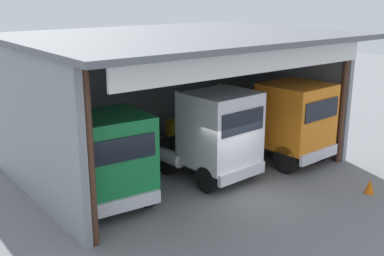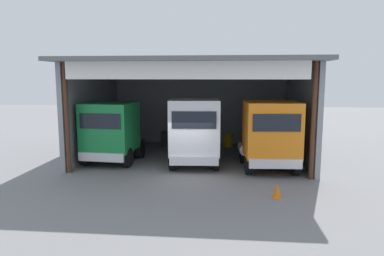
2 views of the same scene
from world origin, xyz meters
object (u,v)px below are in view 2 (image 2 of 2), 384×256
truck_white_center_right_bay (194,132)px  tool_cart (168,139)px  truck_green_center_left_bay (111,131)px  traffic_cone (277,191)px  truck_orange_yard_outside (270,134)px  oil_drum (228,140)px

truck_white_center_right_bay → tool_cart: 5.86m
truck_green_center_left_bay → truck_white_center_right_bay: bearing=-179.7°
traffic_cone → truck_white_center_right_bay: bearing=128.8°
truck_white_center_right_bay → truck_orange_yard_outside: bearing=169.6°
truck_green_center_left_bay → traffic_cone: bearing=153.6°
truck_green_center_left_bay → tool_cart: size_ratio=4.62×
truck_orange_yard_outside → oil_drum: truck_orange_yard_outside is taller
truck_white_center_right_bay → traffic_cone: bearing=125.1°
truck_white_center_right_bay → traffic_cone: (3.63, -4.51, -1.54)m
truck_white_center_right_bay → tool_cart: size_ratio=5.08×
truck_white_center_right_bay → traffic_cone: truck_white_center_right_bay is taller
truck_orange_yard_outside → oil_drum: (-1.98, 5.96, -1.40)m
tool_cart → traffic_cone: tool_cart is taller
truck_white_center_right_bay → oil_drum: bearing=-111.8°
traffic_cone → tool_cart: bearing=121.0°
truck_green_center_left_bay → truck_orange_yard_outside: 8.32m
oil_drum → tool_cart: size_ratio=0.89×
traffic_cone → oil_drum: bearing=100.3°
truck_green_center_left_bay → oil_drum: (6.31, 5.20, -1.31)m
truck_orange_yard_outside → traffic_cone: size_ratio=8.78×
truck_green_center_left_bay → traffic_cone: (8.14, -4.83, -1.48)m
truck_green_center_left_bay → oil_drum: bearing=-136.2°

